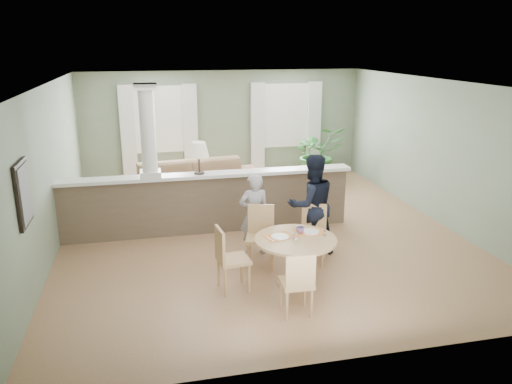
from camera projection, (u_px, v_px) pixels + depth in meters
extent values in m
plane|color=tan|center=(259.00, 231.00, 9.22)|extent=(8.00, 8.00, 0.00)
cube|color=gray|center=(224.00, 125.00, 12.57)|extent=(7.00, 0.02, 2.70)
cube|color=gray|center=(50.00, 171.00, 8.10)|extent=(0.02, 8.00, 2.70)
cube|color=gray|center=(437.00, 151.00, 9.56)|extent=(0.02, 8.00, 2.70)
cube|color=gray|center=(347.00, 246.00, 5.09)|extent=(7.00, 0.02, 2.70)
cube|color=white|center=(260.00, 82.00, 8.44)|extent=(7.00, 8.00, 0.02)
cube|color=white|center=(159.00, 119.00, 12.15)|extent=(1.10, 0.02, 1.50)
cube|color=white|center=(159.00, 120.00, 12.12)|extent=(1.22, 0.04, 1.62)
cube|color=white|center=(285.00, 115.00, 12.82)|extent=(1.10, 0.02, 1.50)
cube|color=white|center=(286.00, 116.00, 12.79)|extent=(1.22, 0.04, 1.62)
cube|color=silver|center=(128.00, 133.00, 11.99)|extent=(0.35, 0.10, 2.30)
cube|color=silver|center=(191.00, 131.00, 12.31)|extent=(0.35, 0.10, 2.30)
cube|color=silver|center=(258.00, 129.00, 12.66)|extent=(0.35, 0.10, 2.30)
cube|color=silver|center=(314.00, 127.00, 12.98)|extent=(0.35, 0.10, 2.30)
cube|color=black|center=(23.00, 194.00, 6.18)|extent=(0.04, 0.62, 0.82)
cube|color=slate|center=(25.00, 194.00, 6.18)|extent=(0.02, 0.52, 0.72)
cube|color=brown|center=(209.00, 204.00, 9.06)|extent=(5.20, 0.22, 1.05)
cube|color=white|center=(208.00, 175.00, 8.90)|extent=(5.32, 0.36, 0.06)
cube|color=white|center=(151.00, 174.00, 8.67)|extent=(0.36, 0.36, 0.10)
cylinder|color=white|center=(148.00, 131.00, 8.46)|extent=(0.26, 0.26, 1.39)
cube|color=white|center=(145.00, 86.00, 8.24)|extent=(0.38, 0.38, 0.10)
cylinder|color=black|center=(199.00, 173.00, 8.86)|extent=(0.18, 0.18, 0.03)
cylinder|color=black|center=(199.00, 164.00, 8.82)|extent=(0.03, 0.03, 0.28)
cone|color=#FAEDCF|center=(199.00, 149.00, 8.74)|extent=(0.36, 0.36, 0.26)
imported|color=#866549|center=(195.00, 183.00, 10.75)|extent=(3.11, 1.52, 0.87)
imported|color=#2A6628|center=(318.00, 153.00, 12.47)|extent=(1.30, 1.14, 1.38)
cylinder|color=tan|center=(294.00, 282.00, 7.21)|extent=(0.49, 0.49, 0.04)
cylinder|color=tan|center=(295.00, 261.00, 7.11)|extent=(0.13, 0.13, 0.63)
cylinder|color=tan|center=(295.00, 240.00, 7.02)|extent=(1.17, 1.17, 0.04)
cube|color=#D5532F|center=(279.00, 236.00, 7.07)|extent=(0.48, 0.41, 0.01)
cube|color=#D5532F|center=(309.00, 232.00, 7.24)|extent=(0.43, 0.33, 0.01)
cylinder|color=white|center=(280.00, 236.00, 7.05)|extent=(0.25, 0.25, 0.01)
cylinder|color=white|center=(310.00, 231.00, 7.24)|extent=(0.25, 0.25, 0.01)
cylinder|color=white|center=(295.00, 236.00, 6.97)|extent=(0.07, 0.07, 0.08)
cube|color=silver|center=(278.00, 238.00, 6.98)|extent=(0.06, 0.17, 0.00)
cube|color=silver|center=(270.00, 239.00, 6.96)|extent=(0.07, 0.20, 0.00)
cylinder|color=white|center=(325.00, 233.00, 7.10)|extent=(0.04, 0.04, 0.07)
cylinder|color=silver|center=(325.00, 231.00, 7.09)|extent=(0.04, 0.04, 0.01)
imported|color=#256FAE|center=(300.00, 230.00, 7.20)|extent=(0.14, 0.14, 0.09)
cube|color=tan|center=(260.00, 239.00, 7.65)|extent=(0.53, 0.53, 0.05)
cylinder|color=tan|center=(248.00, 257.00, 7.57)|extent=(0.04, 0.04, 0.44)
cylinder|color=tan|center=(271.00, 258.00, 7.55)|extent=(0.04, 0.04, 0.44)
cylinder|color=tan|center=(250.00, 248.00, 7.90)|extent=(0.04, 0.04, 0.44)
cylinder|color=tan|center=(272.00, 249.00, 7.88)|extent=(0.04, 0.04, 0.44)
cube|color=tan|center=(261.00, 219.00, 7.77)|extent=(0.40, 0.15, 0.47)
cube|color=tan|center=(313.00, 236.00, 7.81)|extent=(0.54, 0.54, 0.05)
cylinder|color=tan|center=(301.00, 253.00, 7.75)|extent=(0.04, 0.04, 0.42)
cylinder|color=tan|center=(322.00, 254.00, 7.69)|extent=(0.04, 0.04, 0.42)
cylinder|color=tan|center=(303.00, 245.00, 8.07)|extent=(0.04, 0.04, 0.42)
cylinder|color=tan|center=(323.00, 246.00, 8.01)|extent=(0.04, 0.04, 0.42)
cube|color=tan|center=(314.00, 217.00, 7.92)|extent=(0.38, 0.19, 0.45)
cube|color=tan|center=(296.00, 283.00, 6.32)|extent=(0.41, 0.41, 0.05)
cylinder|color=tan|center=(305.00, 292.00, 6.56)|extent=(0.04, 0.04, 0.40)
cylinder|color=tan|center=(281.00, 294.00, 6.51)|extent=(0.04, 0.04, 0.40)
cylinder|color=tan|center=(312.00, 303.00, 6.26)|extent=(0.04, 0.04, 0.40)
cylinder|color=tan|center=(287.00, 306.00, 6.21)|extent=(0.04, 0.04, 0.40)
cube|color=tan|center=(301.00, 272.00, 6.09)|extent=(0.38, 0.05, 0.43)
cube|color=tan|center=(234.00, 260.00, 6.93)|extent=(0.47, 0.47, 0.05)
cylinder|color=tan|center=(249.00, 278.00, 6.90)|extent=(0.04, 0.04, 0.43)
cylinder|color=tan|center=(242.00, 268.00, 7.21)|extent=(0.04, 0.04, 0.43)
cylinder|color=tan|center=(225.00, 282.00, 6.79)|extent=(0.04, 0.04, 0.43)
cylinder|color=tan|center=(219.00, 272.00, 7.10)|extent=(0.04, 0.04, 0.43)
cube|color=tan|center=(220.00, 245.00, 6.80)|extent=(0.09, 0.40, 0.46)
imported|color=#96959A|center=(254.00, 214.00, 8.06)|extent=(0.50, 0.33, 1.37)
imported|color=black|center=(312.00, 205.00, 8.06)|extent=(0.86, 0.70, 1.66)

